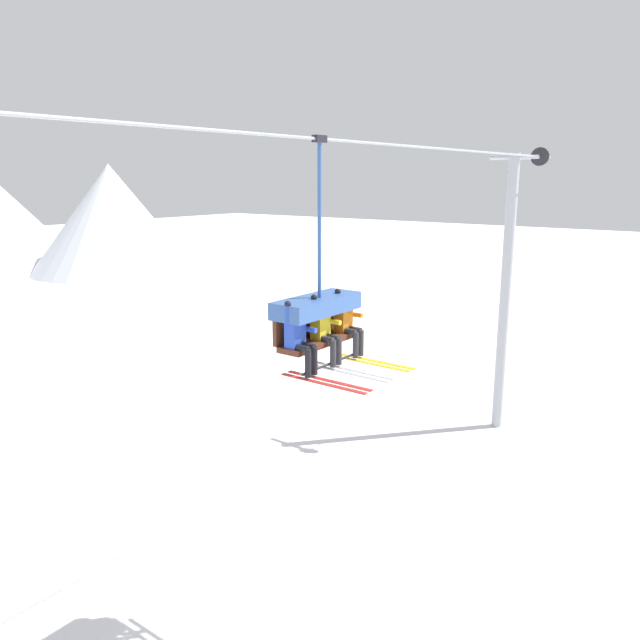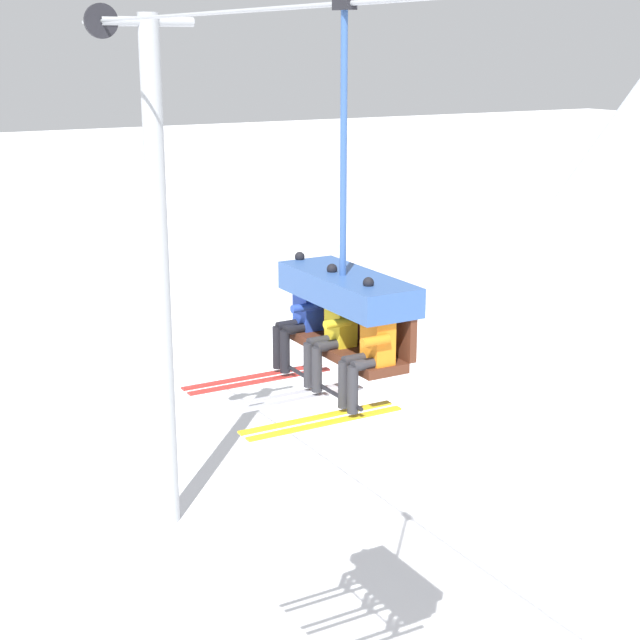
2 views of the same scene
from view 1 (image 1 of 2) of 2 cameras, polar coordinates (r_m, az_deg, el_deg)
name	(u,v)px [view 1 (image 1 of 2)]	position (r m, az deg, el deg)	size (l,w,h in m)	color
ground_plane	(327,567)	(14.96, 0.61, -21.63)	(200.00, 200.00, 0.00)	white
mountain_peak_east	(112,219)	(60.12, -18.50, 8.78)	(14.64, 14.64, 9.65)	white
lift_tower_far	(506,289)	(21.63, 16.65, 2.74)	(0.36, 1.88, 9.39)	#9EA3A8
lift_cable	(379,144)	(12.35, 5.39, 15.76)	(21.09, 0.05, 0.05)	#9EA3A8
chairlift_chair	(316,311)	(11.06, -0.34, 0.86)	(1.85, 0.74, 3.90)	#512819
skier_blue	(301,338)	(10.45, -1.78, -1.65)	(0.48, 1.70, 1.34)	#2847B7
skier_yellow	(326,330)	(11.00, 0.53, -0.90)	(0.48, 1.70, 1.34)	yellow
skier_orange	(349,322)	(11.57, 2.62, -0.22)	(0.48, 1.70, 1.34)	orange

